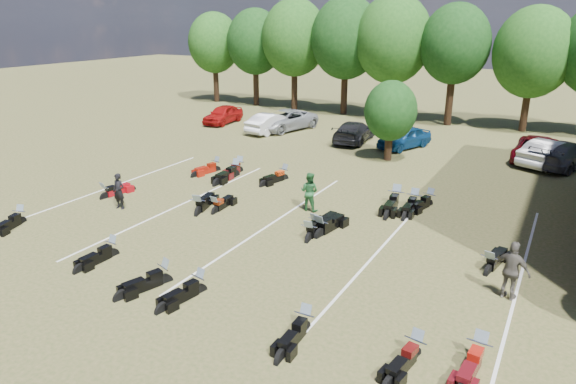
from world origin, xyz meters
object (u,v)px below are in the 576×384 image
Objects in this scene: car_4 at (404,138)px; motorcycle_7 at (106,198)px; person_black at (119,191)px; motorcycle_0 at (21,223)px; motorcycle_3 at (164,283)px; person_grey at (512,271)px; car_0 at (223,114)px; motorcycle_14 at (239,172)px; person_green at (309,192)px.

car_4 reaches higher than motorcycle_7.
person_black is 0.82× the size of motorcycle_0.
motorcycle_3 reaches higher than motorcycle_7.
person_grey reaches higher than motorcycle_0.
car_4 is at bearing -8.48° from car_0.
motorcycle_3 is (-1.44, -22.28, -0.73)m from car_4.
motorcycle_14 is (-6.58, -10.25, -0.73)m from car_4.
person_green is 8.63m from motorcycle_3.
motorcycle_14 is (9.27, -11.24, -0.75)m from car_0.
motorcycle_0 is 0.88× the size of motorcycle_14.
motorcycle_3 is 9.82m from motorcycle_7.
person_grey is at bearing -172.90° from motorcycle_7.
car_0 is 2.26× the size of person_grey.
person_grey is 0.94× the size of motorcycle_7.
person_grey is (8.84, -17.70, 0.25)m from car_4.
motorcycle_14 is at bearing -30.73° from person_green.
person_green is 7.28m from motorcycle_14.
car_0 reaches higher than motorcycle_0.
motorcycle_3 is (-10.28, -4.58, -0.98)m from person_grey.
person_black is 8.04m from motorcycle_3.
motorcycle_0 is at bearing -94.51° from car_4.
motorcycle_3 is (9.07, -0.98, 0.00)m from motorcycle_0.
car_4 is 2.34× the size of person_green.
person_black reaches higher than motorcycle_0.
motorcycle_14 is at bearing 51.84° from motorcycle_0.
person_grey is 18.72m from motorcycle_7.
motorcycle_14 reaches higher than motorcycle_3.
person_black reaches higher than car_0.
motorcycle_0 is (-19.35, -3.60, -0.98)m from person_grey.
car_0 is 2.12× the size of motorcycle_7.
person_black is 0.79× the size of motorcycle_3.
motorcycle_0 is 0.99× the size of motorcycle_7.
motorcycle_7 is at bearing 153.93° from person_black.
person_grey is 11.30m from motorcycle_3.
motorcycle_14 is (-5.14, 12.02, 0.00)m from motorcycle_3.
motorcycle_3 reaches higher than motorcycle_0.
car_4 is 19.83m from motorcycle_7.
person_black is 4.28m from motorcycle_0.
person_green reaches higher than car_0.
car_4 is 12.20m from motorcycle_14.
car_0 reaches higher than motorcycle_14.
person_black reaches higher than motorcycle_14.
person_black is at bearing 164.22° from motorcycle_3.
motorcycle_14 is at bearing -100.91° from car_4.
person_grey reaches higher than car_4.
car_0 is 2.06× the size of motorcycle_3.
car_4 is 23.76m from motorcycle_0.
motorcycle_7 is (-9.58, -3.42, -0.91)m from person_green.
motorcycle_14 is (3.93, 11.04, 0.00)m from motorcycle_0.
person_green reaches higher than motorcycle_3.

